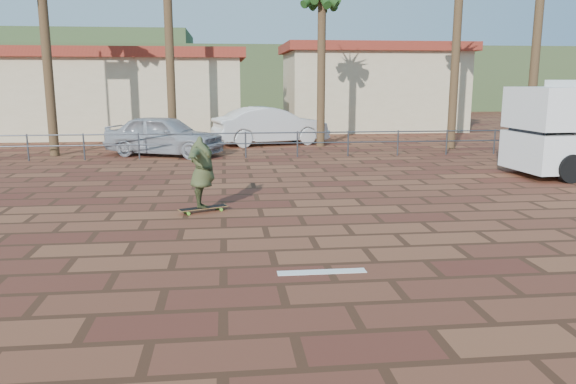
# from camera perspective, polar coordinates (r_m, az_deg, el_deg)

# --- Properties ---
(ground) EXTENTS (120.00, 120.00, 0.00)m
(ground) POSITION_cam_1_polar(r_m,az_deg,el_deg) (9.94, -1.73, -5.98)
(ground) COLOR brown
(ground) RESTS_ON ground
(paint_stripe) EXTENTS (1.40, 0.22, 0.01)m
(paint_stripe) POSITION_cam_1_polar(r_m,az_deg,el_deg) (8.89, 3.46, -8.10)
(paint_stripe) COLOR white
(paint_stripe) RESTS_ON ground
(guardrail) EXTENTS (24.06, 0.06, 1.00)m
(guardrail) POSITION_cam_1_polar(r_m,az_deg,el_deg) (21.59, -4.33, 5.27)
(guardrail) COLOR #47494F
(guardrail) RESTS_ON ground
(building_west) EXTENTS (12.60, 7.60, 4.50)m
(building_west) POSITION_cam_1_polar(r_m,az_deg,el_deg) (31.90, -16.05, 9.72)
(building_west) COLOR beige
(building_west) RESTS_ON ground
(building_east) EXTENTS (10.60, 6.60, 5.00)m
(building_east) POSITION_cam_1_polar(r_m,az_deg,el_deg) (34.59, 8.46, 10.55)
(building_east) COLOR beige
(building_east) RESTS_ON ground
(hill_front) EXTENTS (70.00, 18.00, 6.00)m
(hill_front) POSITION_cam_1_polar(r_m,az_deg,el_deg) (59.46, -5.73, 11.36)
(hill_front) COLOR #384C28
(hill_front) RESTS_ON ground
(hill_back) EXTENTS (35.00, 14.00, 8.00)m
(hill_back) POSITION_cam_1_polar(r_m,az_deg,el_deg) (68.83, -24.83, 11.21)
(hill_back) COLOR #384C28
(hill_back) RESTS_ON ground
(longboard) EXTENTS (1.14, 0.67, 0.11)m
(longboard) POSITION_cam_1_polar(r_m,az_deg,el_deg) (12.88, -8.60, -1.64)
(longboard) COLOR olive
(longboard) RESTS_ON ground
(skateboarder) EXTENTS (0.74, 2.03, 1.62)m
(skateboarder) POSITION_cam_1_polar(r_m,az_deg,el_deg) (12.72, -8.71, 2.00)
(skateboarder) COLOR #3F4626
(skateboarder) RESTS_ON longboard
(car_silver) EXTENTS (5.06, 3.56, 1.60)m
(car_silver) POSITION_cam_1_polar(r_m,az_deg,el_deg) (22.75, -12.46, 5.65)
(car_silver) COLOR #A5A7AC
(car_silver) RESTS_ON ground
(car_white) EXTENTS (5.53, 3.17, 1.72)m
(car_white) POSITION_cam_1_polar(r_m,az_deg,el_deg) (26.03, -1.76, 6.74)
(car_white) COLOR silver
(car_white) RESTS_ON ground
(street_sign) EXTENTS (0.43, 0.09, 2.14)m
(street_sign) POSITION_cam_1_polar(r_m,az_deg,el_deg) (22.87, 25.30, 6.62)
(street_sign) COLOR gray
(street_sign) RESTS_ON ground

